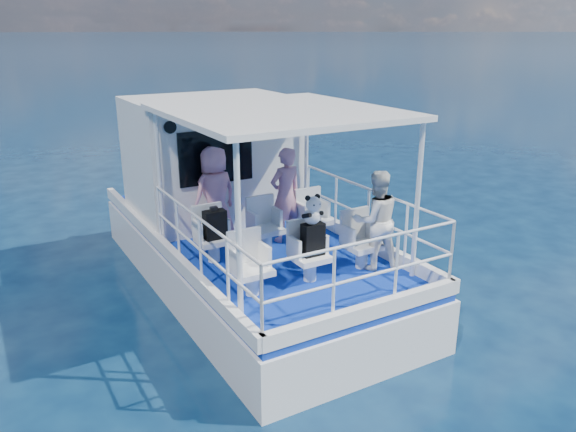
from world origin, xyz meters
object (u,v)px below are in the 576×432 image
object	(u,v)px
passenger_stbd_aft	(376,220)
backpack_center	(313,239)
passenger_port_fwd	(215,194)
panda	(312,209)

from	to	relation	value
passenger_stbd_aft	backpack_center	size ratio (longest dim) A/B	3.19
passenger_port_fwd	backpack_center	size ratio (longest dim) A/B	3.44
panda	passenger_port_fwd	bearing A→B (deg)	103.70
passenger_port_fwd	passenger_stbd_aft	bearing A→B (deg)	114.36
passenger_port_fwd	panda	xyz separation A→B (m)	(0.52, -2.14, 0.25)
passenger_stbd_aft	panda	xyz separation A→B (m)	(-1.04, 0.07, 0.31)
passenger_stbd_aft	panda	world-z (taller)	passenger_stbd_aft
passenger_port_fwd	passenger_stbd_aft	distance (m)	2.70
backpack_center	panda	bearing A→B (deg)	-178.53
passenger_port_fwd	panda	world-z (taller)	passenger_port_fwd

